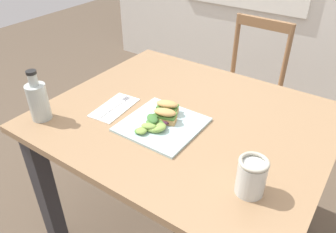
{
  "coord_description": "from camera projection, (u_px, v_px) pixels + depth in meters",
  "views": [
    {
      "loc": [
        0.57,
        -0.94,
        1.47
      ],
      "look_at": [
        -0.03,
        -0.07,
        0.76
      ],
      "focal_mm": 34.99,
      "sensor_mm": 36.0,
      "label": 1
    }
  ],
  "objects": [
    {
      "name": "mason_jar_iced_tea",
      "position": [
        251.0,
        178.0,
        0.95
      ],
      "size": [
        0.09,
        0.09,
        0.12
      ],
      "color": "gold",
      "rests_on": "dining_table"
    },
    {
      "name": "sandwich_half_front",
      "position": [
        165.0,
        115.0,
        1.25
      ],
      "size": [
        0.1,
        0.08,
        0.06
      ],
      "color": "tan",
      "rests_on": "plate_lunch"
    },
    {
      "name": "fork_on_napkin",
      "position": [
        117.0,
        105.0,
        1.38
      ],
      "size": [
        0.03,
        0.19,
        0.0
      ],
      "color": "silver",
      "rests_on": "napkin_folded"
    },
    {
      "name": "bottle_cold_brew",
      "position": [
        39.0,
        103.0,
        1.27
      ],
      "size": [
        0.08,
        0.08,
        0.21
      ],
      "color": "black",
      "rests_on": "dining_table"
    },
    {
      "name": "plate_lunch",
      "position": [
        162.0,
        124.0,
        1.26
      ],
      "size": [
        0.29,
        0.29,
        0.01
      ],
      "primitive_type": "cube",
      "color": "silver",
      "rests_on": "dining_table"
    },
    {
      "name": "dining_table",
      "position": [
        185.0,
        141.0,
        1.39
      ],
      "size": [
        1.11,
        0.94,
        0.74
      ],
      "color": "#997551",
      "rests_on": "ground"
    },
    {
      "name": "ground_plane",
      "position": [
        180.0,
        232.0,
        1.73
      ],
      "size": [
        7.61,
        7.61,
        0.0
      ],
      "primitive_type": "plane",
      "color": "brown"
    },
    {
      "name": "sandwich_half_back",
      "position": [
        167.0,
        107.0,
        1.3
      ],
      "size": [
        0.1,
        0.08,
        0.06
      ],
      "color": "tan",
      "rests_on": "plate_lunch"
    },
    {
      "name": "napkin_folded",
      "position": [
        115.0,
        107.0,
        1.37
      ],
      "size": [
        0.13,
        0.23,
        0.0
      ],
      "primitive_type": "cube",
      "rotation": [
        0.0,
        0.0,
        0.09
      ],
      "color": "white",
      "rests_on": "dining_table"
    },
    {
      "name": "salad_mixed_greens",
      "position": [
        153.0,
        124.0,
        1.22
      ],
      "size": [
        0.11,
        0.16,
        0.04
      ],
      "color": "#84A84C",
      "rests_on": "plate_lunch"
    },
    {
      "name": "chair_wooden_far",
      "position": [
        246.0,
        89.0,
        2.11
      ],
      "size": [
        0.41,
        0.41,
        0.87
      ],
      "color": "#8E6642",
      "rests_on": "ground"
    }
  ]
}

